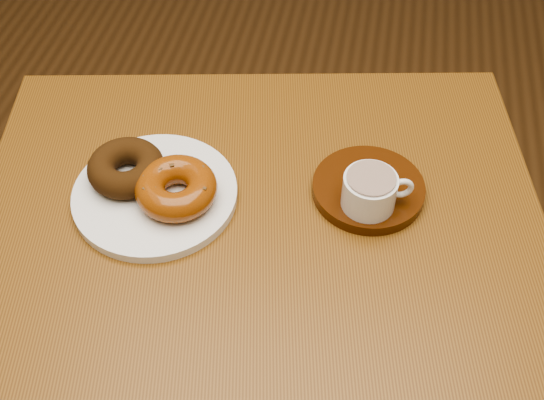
% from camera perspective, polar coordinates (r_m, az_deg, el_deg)
% --- Properties ---
extents(cafe_table, '(0.94, 0.78, 0.79)m').
position_cam_1_polar(cafe_table, '(1.11, -1.02, -4.84)').
color(cafe_table, brown).
rests_on(cafe_table, ground).
extents(donut_plate, '(0.32, 0.32, 0.01)m').
position_cam_1_polar(donut_plate, '(1.03, -9.75, 0.48)').
color(donut_plate, white).
rests_on(donut_plate, cafe_table).
extents(donut_cinnamon, '(0.16, 0.16, 0.04)m').
position_cam_1_polar(donut_cinnamon, '(1.04, -12.12, 2.66)').
color(donut_cinnamon, '#381F0B').
rests_on(donut_cinnamon, donut_plate).
extents(donut_caramel, '(0.16, 0.16, 0.04)m').
position_cam_1_polar(donut_caramel, '(1.00, -8.02, 1.00)').
color(donut_caramel, '#85400E').
rests_on(donut_caramel, donut_plate).
extents(saucer, '(0.19, 0.19, 0.02)m').
position_cam_1_polar(saucer, '(1.03, 8.06, 0.93)').
color(saucer, '#3C1A08').
rests_on(saucer, cafe_table).
extents(coffee_cup, '(0.10, 0.08, 0.06)m').
position_cam_1_polar(coffee_cup, '(0.98, 8.24, 0.78)').
color(coffee_cup, white).
rests_on(coffee_cup, saucer).
extents(teaspoon, '(0.02, 0.10, 0.01)m').
position_cam_1_polar(teaspoon, '(1.03, 7.17, 1.91)').
color(teaspoon, silver).
rests_on(teaspoon, saucer).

